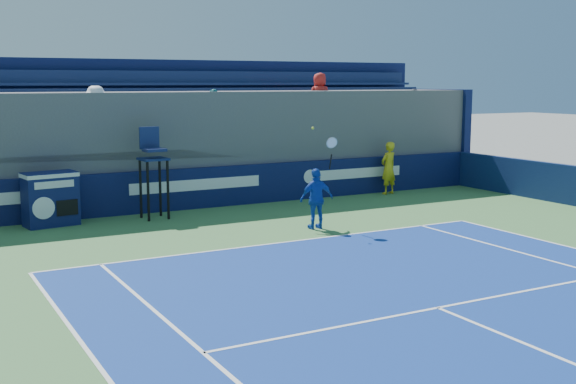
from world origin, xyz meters
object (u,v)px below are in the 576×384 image
umpire_chair (153,163)px  tennis_player (317,198)px  ball_person (388,168)px  match_clock (50,198)px

umpire_chair → tennis_player: 4.62m
ball_person → umpire_chair: umpire_chair is taller
ball_person → umpire_chair: (-8.12, -0.43, 0.66)m
match_clock → tennis_player: tennis_player is taller
ball_person → tennis_player: 6.23m
tennis_player → ball_person: bearing=36.8°
match_clock → tennis_player: bearing=-32.0°
ball_person → match_clock: size_ratio=1.22×
ball_person → match_clock: 10.77m
ball_person → match_clock: ball_person is taller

